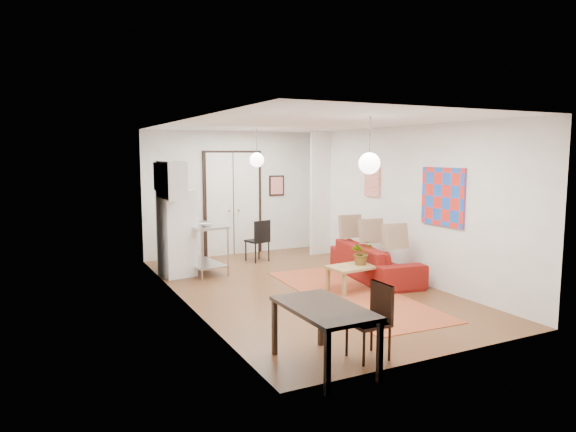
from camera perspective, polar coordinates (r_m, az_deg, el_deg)
name	(u,v)px	position (r m, az deg, el deg)	size (l,w,h in m)	color
floor	(301,288)	(9.26, 1.50, -7.96)	(7.00, 7.00, 0.00)	brown
ceiling	(302,123)	(8.97, 1.56, 10.25)	(4.20, 7.00, 0.02)	white
wall_back	(232,193)	(12.19, -6.22, 2.53)	(4.20, 0.02, 2.90)	white
wall_front	(445,236)	(6.16, 17.00, -2.10)	(4.20, 0.02, 2.90)	white
wall_left	(184,213)	(8.23, -11.49, 0.29)	(0.02, 7.00, 2.90)	white
wall_right	(397,202)	(10.15, 12.06, 1.52)	(0.02, 7.00, 2.90)	white
double_doors	(233,204)	(12.17, -6.13, 1.34)	(1.44, 0.06, 2.50)	white
stub_partition	(320,193)	(12.12, 3.60, 2.53)	(0.50, 0.10, 2.90)	white
wall_cabinet	(171,180)	(9.69, -12.83, 3.92)	(0.35, 1.00, 0.70)	white
painting_popart	(443,197)	(9.18, 16.83, 2.07)	(0.05, 1.00, 1.00)	red
painting_abstract	(372,182)	(10.75, 9.35, 3.75)	(0.05, 0.50, 0.60)	#F8EBCF
poster_back	(277,186)	(12.59, -1.26, 3.40)	(0.40, 0.03, 0.50)	red
print_left	(157,176)	(10.14, -14.34, 4.29)	(0.03, 0.44, 0.54)	#A06442
pendant_back	(257,160)	(10.76, -3.49, 6.24)	(0.30, 0.30, 0.80)	white
pendant_front	(369,163)	(7.25, 9.03, 5.80)	(0.30, 0.30, 0.80)	white
kilim_rug	(351,294)	(8.91, 6.98, -8.58)	(1.49, 3.97, 0.01)	#BC4F2F
sofa	(375,261)	(10.00, 9.64, -4.98)	(0.89, 2.28, 0.67)	maroon
coffee_table	(356,268)	(9.09, 7.59, -5.80)	(1.06, 0.67, 0.45)	#A6894E
potted_plant	(361,252)	(9.09, 8.14, -4.02)	(0.34, 0.39, 0.44)	#375F2A
kitchen_counter	(202,241)	(10.46, -9.58, -2.72)	(0.81, 1.35, 0.98)	#A1A4A6
bowl	(206,225)	(10.12, -9.13, -0.96)	(0.23, 0.23, 0.06)	white
soap_bottle	(195,218)	(10.62, -10.28, -0.21)	(0.09, 0.09, 0.20)	#5598B8
fridge	(177,233)	(10.22, -12.27, -1.88)	(0.60, 0.60, 1.69)	white
dining_table	(324,313)	(5.80, 4.01, -10.70)	(0.75, 1.29, 0.71)	black
dining_chair_near	(364,314)	(6.21, 8.45, -10.73)	(0.43, 0.60, 0.88)	#321C10
dining_chair_far	(364,314)	(6.21, 8.45, -10.73)	(0.43, 0.60, 0.88)	#321C10
black_side_chair	(256,236)	(11.48, -3.62, -2.28)	(0.51, 0.52, 0.93)	black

